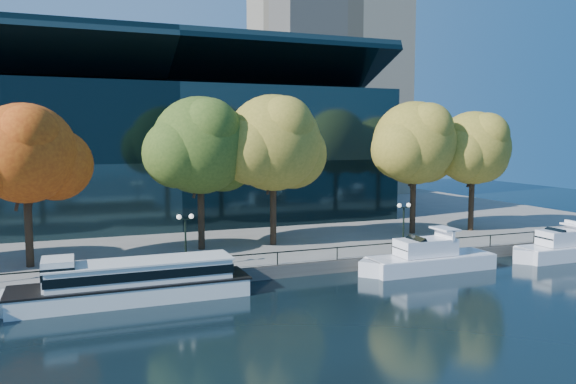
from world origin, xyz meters
name	(u,v)px	position (x,y,z in m)	size (l,w,h in m)	color
ground	(293,289)	(0.00, 0.00, 0.00)	(160.00, 160.00, 0.00)	black
promenade	(190,214)	(0.00, 36.38, 0.50)	(90.00, 67.08, 1.00)	slate
railing	(277,253)	(0.00, 3.25, 1.94)	(88.20, 0.08, 0.99)	black
convention_building	(163,154)	(-4.00, 31.79, 8.51)	(50.00, 24.57, 21.43)	black
office_tower	(326,6)	(28.00, 55.00, 33.02)	(22.50, 22.50, 65.90)	gray
tour_boat	(127,281)	(-11.17, 1.19, 1.33)	(16.49, 3.68, 3.13)	white
cruiser_near	(426,258)	(11.70, 0.97, 1.05)	(11.63, 2.99, 3.37)	white
cruiser_far	(561,248)	(25.15, 0.29, 1.04)	(10.00, 2.77, 3.27)	white
tree_1	(27,155)	(-17.20, 9.26, 9.26)	(9.16, 7.51, 12.09)	black
tree_2	(202,147)	(-3.88, 11.03, 9.70)	(10.27, 8.42, 12.99)	black
tree_3	(275,145)	(2.54, 10.73, 9.87)	(10.58, 8.67, 13.29)	black
tree_4	(416,145)	(17.45, 11.24, 9.80)	(10.20, 8.36, 13.06)	black
tree_5	(475,150)	(24.05, 10.60, 9.29)	(9.27, 7.60, 12.16)	black
lamp_1	(185,228)	(-6.67, 4.50, 3.98)	(1.26, 0.36, 4.03)	black
lamp_2	(404,215)	(11.85, 4.50, 3.98)	(1.26, 0.36, 4.03)	black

